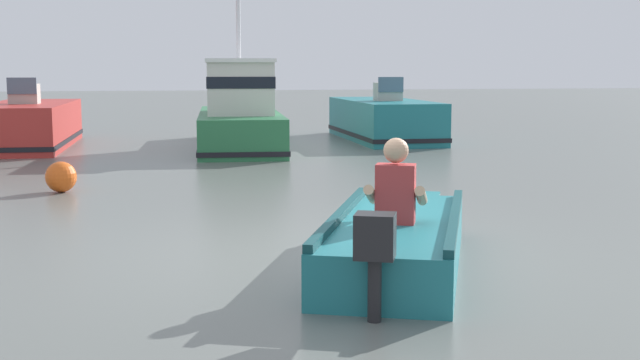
{
  "coord_description": "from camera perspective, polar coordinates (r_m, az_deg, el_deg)",
  "views": [
    {
      "loc": [
        -1.59,
        -7.89,
        1.79
      ],
      "look_at": [
        0.29,
        1.3,
        0.55
      ],
      "focal_mm": 47.72,
      "sensor_mm": 36.0,
      "label": 1
    }
  ],
  "objects": [
    {
      "name": "moored_boat_green",
      "position": [
        19.1,
        -5.42,
        4.33
      ],
      "size": [
        2.3,
        6.24,
        4.02
      ],
      "color": "#287042",
      "rests_on": "ground"
    },
    {
      "name": "mooring_buoy",
      "position": [
        12.84,
        -16.98,
        0.2
      ],
      "size": [
        0.45,
        0.45,
        0.45
      ],
      "primitive_type": "sphere",
      "color": "#E55919",
      "rests_on": "ground"
    },
    {
      "name": "moored_boat_teal",
      "position": [
        21.34,
        4.3,
        3.99
      ],
      "size": [
        1.91,
        5.09,
        1.57
      ],
      "color": "#1E727A",
      "rests_on": "ground"
    },
    {
      "name": "rowboat_with_person",
      "position": [
        7.74,
        5.2,
        -3.99
      ],
      "size": [
        2.18,
        3.6,
        1.19
      ],
      "color": "#1E727A",
      "rests_on": "ground"
    },
    {
      "name": "ground_plane",
      "position": [
        8.25,
        -0.19,
        -5.01
      ],
      "size": [
        120.0,
        120.0,
        0.0
      ],
      "primitive_type": "plane",
      "color": "slate"
    },
    {
      "name": "moored_boat_red",
      "position": [
        20.39,
        -18.95,
        3.45
      ],
      "size": [
        2.0,
        5.25,
        1.58
      ],
      "color": "#B72D28",
      "rests_on": "ground"
    }
  ]
}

